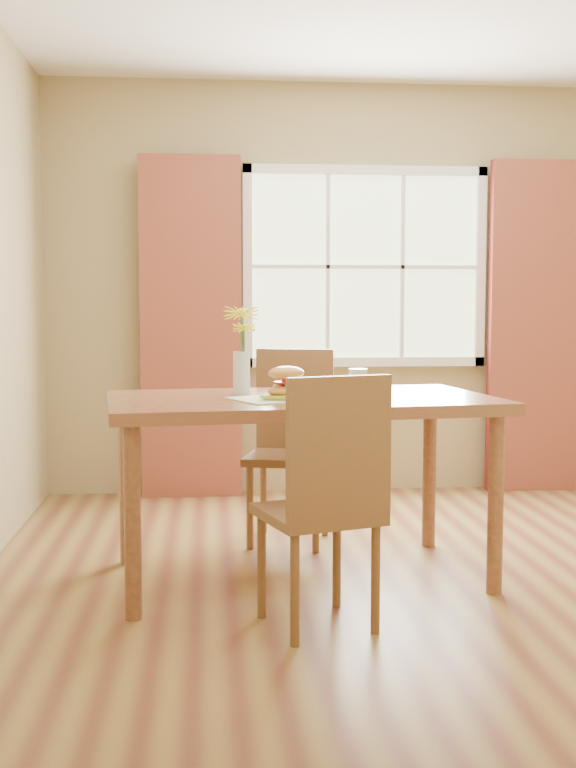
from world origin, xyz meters
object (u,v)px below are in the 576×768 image
(dining_table, at_px, (301,416))
(flower_vase, at_px, (242,342))
(chair_near, at_px, (327,492))
(water_glass, at_px, (358,384))
(croissant_sandwich, at_px, (286,381))
(chair_far, at_px, (291,436))

(dining_table, distance_m, flower_vase, 0.44)
(chair_near, relative_size, water_glass, 7.79)
(croissant_sandwich, bearing_deg, chair_far, 55.61)
(chair_near, height_order, water_glass, chair_near)
(flower_vase, bearing_deg, chair_near, -70.97)
(chair_near, distance_m, croissant_sandwich, 0.69)
(water_glass, bearing_deg, flower_vase, 161.28)
(chair_far, height_order, flower_vase, flower_vase)
(dining_table, bearing_deg, chair_far, 81.28)
(croissant_sandwich, bearing_deg, chair_near, -106.98)
(water_glass, relative_size, flower_vase, 0.31)
(chair_far, distance_m, water_glass, 0.85)
(chair_near, relative_size, flower_vase, 2.43)
(dining_table, distance_m, croissant_sandwich, 0.23)
(chair_near, height_order, croissant_sandwich, chair_near)
(chair_near, height_order, flower_vase, flower_vase)
(water_glass, bearing_deg, chair_far, 107.11)
(croissant_sandwich, distance_m, flower_vase, 0.36)
(croissant_sandwich, bearing_deg, flower_vase, 96.93)
(chair_near, distance_m, water_glass, 0.78)
(dining_table, xyz_separation_m, flower_vase, (-0.26, 0.13, 0.33))
(chair_near, xyz_separation_m, flower_vase, (-0.29, 0.83, 0.54))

